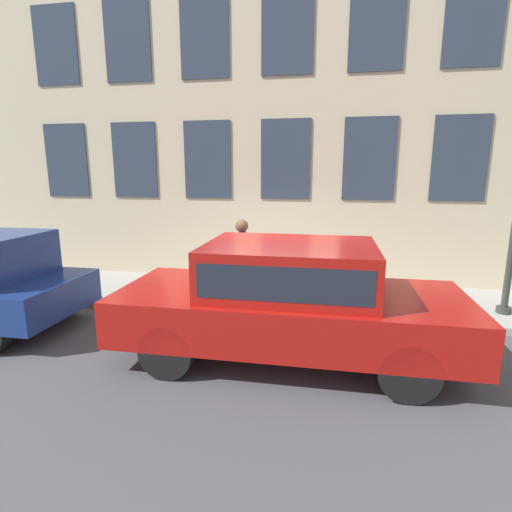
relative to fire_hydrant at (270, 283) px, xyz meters
The scene contains 6 objects.
ground_plane 0.83m from the fire_hydrant, behind, with size 80.00×80.00×0.00m, color #47474C.
sidewalk 0.76m from the fire_hydrant, ahead, with size 2.45×60.00×0.13m.
building_facade 5.56m from the fire_hydrant, ahead, with size 0.33×40.00×11.50m.
fire_hydrant is the anchor object (origin of this frame).
person 0.89m from the fire_hydrant, 71.71° to the left, with size 0.40×0.27×1.67m.
parked_car_red_near 2.23m from the fire_hydrant, 164.23° to the right, with size 2.05×5.03×1.75m.
Camera 1 is at (-7.09, -1.07, 2.77)m, focal length 28.00 mm.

